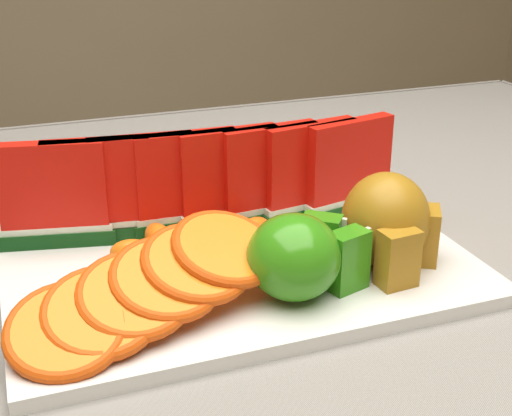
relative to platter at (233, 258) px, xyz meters
The scene contains 10 objects.
table 0.13m from the platter, behind, with size 1.40×0.90×0.75m.
tablecloth 0.09m from the platter, behind, with size 1.53×1.03×0.20m.
platter is the anchor object (origin of this frame).
apple_cluster 0.10m from the platter, 71.57° to the right, with size 0.11×0.09×0.07m.
pear_cluster 0.14m from the platter, 28.94° to the right, with size 0.10×0.10×0.08m.
side_plate 0.21m from the platter, 86.49° to the left, with size 0.20×0.20×0.01m.
watermelon_row 0.08m from the platter, 95.34° to the left, with size 0.39×0.07×0.10m.
orange_fan_front 0.13m from the platter, 137.96° to the right, with size 0.24×0.15×0.06m.
orange_fan_back 0.13m from the platter, 76.04° to the left, with size 0.39×0.11×0.05m.
tangerine_segments 0.04m from the platter, 159.52° to the left, with size 0.16×0.07×0.03m.
Camera 1 is at (-0.11, -0.54, 1.06)m, focal length 50.00 mm.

